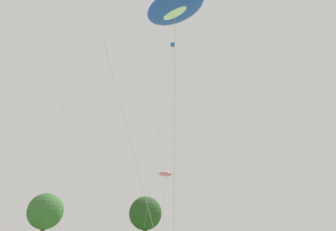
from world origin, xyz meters
The scene contains 5 objects.
big_show_kite centered at (-1.74, 10.10, 14.02)m, with size 3.70×7.84×14.51m.
small_kite_box_yellow centered at (4.54, 21.40, 7.27)m, with size 2.66×4.42×7.52m.
small_kite_bird_shape centered at (5.89, 23.29, 18.00)m, with size 1.79×3.97×22.46m.
tree_broad_distant centered at (0.52, 48.45, 6.38)m, with size 5.18×5.18×9.02m.
tree_oak_left centered at (16.99, 47.97, 6.94)m, with size 5.66×5.66×9.82m.
Camera 1 is at (-9.45, -1.08, 1.39)m, focal length 32.90 mm.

